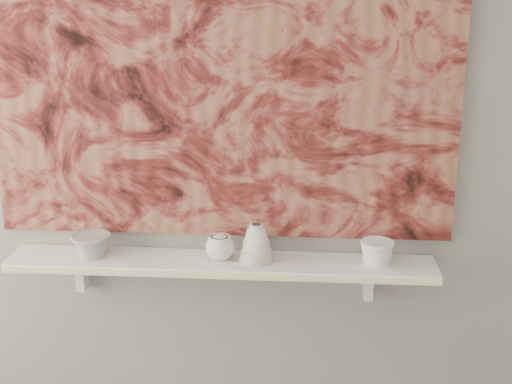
# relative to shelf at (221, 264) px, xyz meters

# --- Properties ---
(wall_back) EXTENTS (3.60, 0.00, 3.60)m
(wall_back) POSITION_rel_shelf_xyz_m (0.00, 0.09, 0.44)
(wall_back) COLOR gray
(wall_back) RESTS_ON floor
(shelf) EXTENTS (1.40, 0.18, 0.03)m
(shelf) POSITION_rel_shelf_xyz_m (0.00, 0.00, 0.00)
(shelf) COLOR white
(shelf) RESTS_ON wall_back
(shelf_stripe) EXTENTS (1.40, 0.01, 0.02)m
(shelf_stripe) POSITION_rel_shelf_xyz_m (0.00, -0.09, 0.00)
(shelf_stripe) COLOR #EFE69F
(shelf_stripe) RESTS_ON shelf
(bracket_left) EXTENTS (0.03, 0.06, 0.12)m
(bracket_left) POSITION_rel_shelf_xyz_m (-0.49, 0.06, -0.07)
(bracket_left) COLOR white
(bracket_left) RESTS_ON wall_back
(bracket_right) EXTENTS (0.03, 0.06, 0.12)m
(bracket_right) POSITION_rel_shelf_xyz_m (0.49, 0.06, -0.07)
(bracket_right) COLOR white
(bracket_right) RESTS_ON wall_back
(painting) EXTENTS (1.50, 0.02, 1.10)m
(painting) POSITION_rel_shelf_xyz_m (0.00, 0.08, 0.62)
(painting) COLOR maroon
(painting) RESTS_ON wall_back
(house_motif) EXTENTS (0.09, 0.00, 0.08)m
(house_motif) POSITION_rel_shelf_xyz_m (0.45, 0.07, 0.32)
(house_motif) COLOR black
(house_motif) RESTS_ON painting
(bowl_grey) EXTENTS (0.17, 0.17, 0.08)m
(bowl_grey) POSITION_rel_shelf_xyz_m (-0.43, 0.00, 0.05)
(bowl_grey) COLOR gray
(bowl_grey) RESTS_ON shelf
(cup_cream) EXTENTS (0.11, 0.11, 0.09)m
(cup_cream) POSITION_rel_shelf_xyz_m (-0.00, 0.00, 0.06)
(cup_cream) COLOR white
(cup_cream) RESTS_ON shelf
(bell_vessel) EXTENTS (0.13, 0.13, 0.13)m
(bell_vessel) POSITION_rel_shelf_xyz_m (0.12, 0.00, 0.08)
(bell_vessel) COLOR silver
(bell_vessel) RESTS_ON shelf
(bowl_white) EXTENTS (0.12, 0.12, 0.08)m
(bowl_white) POSITION_rel_shelf_xyz_m (0.51, 0.00, 0.05)
(bowl_white) COLOR white
(bowl_white) RESTS_ON shelf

